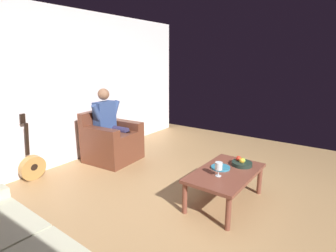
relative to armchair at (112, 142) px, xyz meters
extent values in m
plane|color=#A98254|center=(0.48, 2.24, -0.33)|extent=(6.70, 6.70, 0.00)
cube|color=white|center=(0.48, -0.56, 0.95)|extent=(5.98, 0.06, 2.57)
cube|color=brown|center=(0.00, 0.03, -0.12)|extent=(0.86, 0.84, 0.42)
cube|color=brown|center=(-0.01, 0.09, 0.14)|extent=(0.52, 0.70, 0.10)
cube|color=brown|center=(-0.32, 0.01, 0.21)|extent=(0.23, 0.79, 0.24)
cube|color=brown|center=(0.32, 0.05, 0.21)|extent=(0.23, 0.79, 0.24)
cube|color=brown|center=(0.02, -0.30, 0.32)|extent=(0.81, 0.18, 0.45)
cube|color=#31477B|center=(0.01, -0.13, 0.45)|extent=(0.41, 0.21, 0.52)
sphere|color=brown|center=(0.01, -0.13, 0.84)|extent=(0.20, 0.20, 0.20)
cylinder|color=#312B4D|center=(-0.13, 0.06, 0.20)|extent=(0.16, 0.40, 0.13)
cylinder|color=#312B4D|center=(-0.14, 0.25, -0.07)|extent=(0.13, 0.13, 0.52)
cylinder|color=#31477B|center=(-0.22, -0.10, 0.57)|extent=(0.21, 0.10, 0.29)
cylinder|color=#312B4D|center=(0.12, 0.08, 0.20)|extent=(0.16, 0.40, 0.13)
cylinder|color=#312B4D|center=(0.10, 0.27, -0.07)|extent=(0.13, 0.13, 0.52)
cylinder|color=#31477B|center=(0.23, -0.06, 0.57)|extent=(0.21, 0.10, 0.29)
cube|color=brown|center=(0.22, 2.25, 0.07)|extent=(1.10, 0.66, 0.04)
cylinder|color=brown|center=(-0.26, 2.53, -0.14)|extent=(0.06, 0.06, 0.38)
cylinder|color=brown|center=(0.72, 2.51, -0.14)|extent=(0.06, 0.06, 0.38)
cylinder|color=brown|center=(-0.28, 1.99, -0.14)|extent=(0.06, 0.06, 0.38)
cylinder|color=brown|center=(0.71, 1.97, -0.14)|extent=(0.06, 0.06, 0.38)
cylinder|color=#B58345|center=(1.26, -0.35, -0.14)|extent=(0.38, 0.15, 0.39)
cylinder|color=black|center=(1.26, -0.30, -0.12)|extent=(0.11, 0.02, 0.11)
cube|color=black|center=(1.26, -0.41, 0.29)|extent=(0.05, 0.10, 0.49)
cube|color=black|center=(1.26, -0.45, 0.59)|extent=(0.07, 0.05, 0.14)
cylinder|color=silver|center=(0.40, 2.24, 0.09)|extent=(0.07, 0.07, 0.01)
cylinder|color=silver|center=(0.40, 2.24, 0.14)|extent=(0.01, 0.01, 0.08)
cylinder|color=silver|center=(0.40, 2.24, 0.22)|extent=(0.09, 0.09, 0.09)
cylinder|color=#590C19|center=(0.40, 2.24, 0.20)|extent=(0.08, 0.08, 0.04)
cylinder|color=#1E2D25|center=(-0.07, 2.35, 0.12)|extent=(0.26, 0.26, 0.05)
sphere|color=gold|center=(-0.05, 2.35, 0.16)|extent=(0.07, 0.07, 0.07)
sphere|color=#86AE3B|center=(-0.07, 2.35, 0.16)|extent=(0.07, 0.07, 0.07)
sphere|color=red|center=(-0.10, 2.29, 0.16)|extent=(0.07, 0.07, 0.07)
cylinder|color=teal|center=(0.18, 2.16, 0.10)|extent=(0.24, 0.24, 0.02)
camera|label=1|loc=(3.12, 3.45, 1.42)|focal=28.73mm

